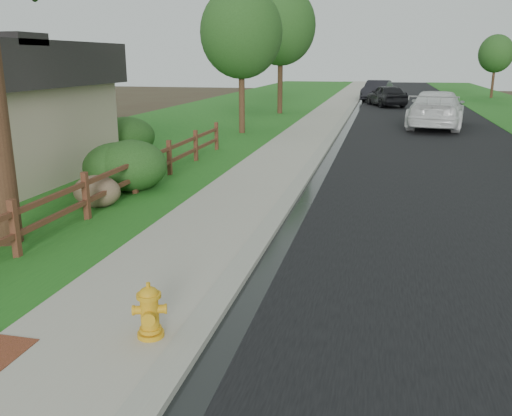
% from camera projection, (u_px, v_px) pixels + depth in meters
% --- Properties ---
extents(ground, '(120.00, 120.00, 0.00)m').
position_uv_depth(ground, '(138.00, 370.00, 6.20)').
color(ground, '#3D2F21').
extents(road, '(8.00, 90.00, 0.02)m').
position_uv_depth(road, '(413.00, 109.00, 38.06)').
color(road, black).
rests_on(road, ground).
extents(curb, '(0.40, 90.00, 0.12)m').
position_uv_depth(curb, '(352.00, 107.00, 38.96)').
color(curb, gray).
rests_on(curb, ground).
extents(wet_gutter, '(0.50, 90.00, 0.00)m').
position_uv_depth(wet_gutter, '(357.00, 108.00, 38.89)').
color(wet_gutter, black).
rests_on(wet_gutter, road).
extents(sidewalk, '(2.20, 90.00, 0.10)m').
position_uv_depth(sidewalk, '(334.00, 107.00, 39.24)').
color(sidewalk, '#AAA394').
rests_on(sidewalk, ground).
extents(grass_strip, '(1.60, 90.00, 0.06)m').
position_uv_depth(grass_strip, '(308.00, 107.00, 39.66)').
color(grass_strip, '#1D5D1A').
rests_on(grass_strip, ground).
extents(lawn_near, '(9.00, 90.00, 0.04)m').
position_uv_depth(lawn_near, '(240.00, 105.00, 40.80)').
color(lawn_near, '#1D5D1A').
rests_on(lawn_near, ground).
extents(ranch_fence, '(0.12, 16.92, 1.10)m').
position_uv_depth(ranch_fence, '(112.00, 182.00, 12.83)').
color(ranch_fence, '#4C2719').
rests_on(ranch_fence, ground).
extents(fire_hydrant, '(0.47, 0.39, 0.72)m').
position_uv_depth(fire_hydrant, '(150.00, 312.00, 6.67)').
color(fire_hydrant, orange).
rests_on(fire_hydrant, sidewalk).
extents(white_suv, '(3.49, 6.73, 1.86)m').
position_uv_depth(white_suv, '(436.00, 109.00, 27.43)').
color(white_suv, white).
rests_on(white_suv, road).
extents(dark_car_mid, '(3.31, 5.03, 1.59)m').
position_uv_depth(dark_car_mid, '(387.00, 95.00, 39.90)').
color(dark_car_mid, black).
rests_on(dark_car_mid, road).
extents(dark_car_far, '(2.66, 5.30, 1.67)m').
position_uv_depth(dark_car_far, '(377.00, 91.00, 45.07)').
color(dark_car_far, black).
rests_on(dark_car_far, road).
extents(boulder, '(1.24, 0.97, 0.78)m').
position_uv_depth(boulder, '(97.00, 191.00, 12.90)').
color(boulder, brown).
rests_on(boulder, ground).
extents(shrub_b, '(2.36, 2.36, 1.29)m').
position_uv_depth(shrub_b, '(118.00, 167.00, 14.53)').
color(shrub_b, '#1D4017').
rests_on(shrub_b, ground).
extents(shrub_c, '(2.04, 2.04, 1.37)m').
position_uv_depth(shrub_c, '(131.00, 166.00, 14.44)').
color(shrub_c, '#1D4017').
rests_on(shrub_c, ground).
extents(shrub_d, '(2.63, 2.63, 1.41)m').
position_uv_depth(shrub_d, '(126.00, 136.00, 19.71)').
color(shrub_d, '#1D4017').
rests_on(shrub_d, ground).
extents(tree_near_left, '(3.75, 3.75, 6.64)m').
position_uv_depth(tree_near_left, '(241.00, 33.00, 24.48)').
color(tree_near_left, '#3E2419').
rests_on(tree_near_left, ground).
extents(tree_mid_left, '(4.34, 4.34, 7.76)m').
position_uv_depth(tree_mid_left, '(281.00, 26.00, 33.39)').
color(tree_mid_left, '#3E2419').
rests_on(tree_mid_left, ground).
extents(tree_far_right, '(2.98, 2.98, 5.49)m').
position_uv_depth(tree_far_right, '(496.00, 54.00, 47.41)').
color(tree_far_right, '#3E2419').
rests_on(tree_far_right, ground).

